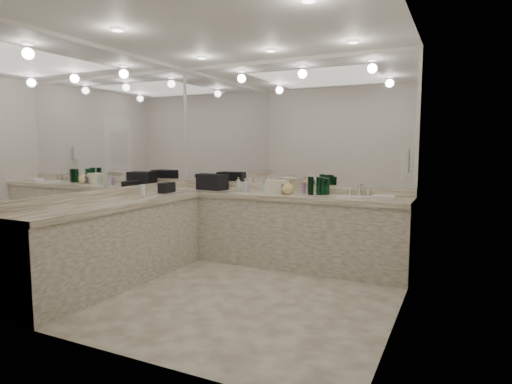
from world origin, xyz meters
The scene contains 35 objects.
floor centered at (0.00, 0.00, 0.00)m, with size 3.20×3.20×0.00m, color beige.
ceiling centered at (0.00, 0.00, 2.60)m, with size 3.20×3.20×0.00m, color white.
wall_back centered at (0.00, 1.50, 1.30)m, with size 3.20×0.02×2.60m, color silver.
wall_left centered at (-1.60, 0.00, 1.30)m, with size 0.02×3.00×2.60m, color silver.
wall_right centered at (1.60, 0.00, 1.30)m, with size 0.02×3.00×2.60m, color silver.
vanity_back_base centered at (0.00, 1.20, 0.42)m, with size 3.20×0.60×0.84m, color beige.
vanity_back_top centered at (0.00, 1.19, 0.87)m, with size 3.20×0.64×0.06m, color beige.
vanity_left_base centered at (-1.30, -0.30, 0.42)m, with size 0.60×2.40×0.84m, color beige.
vanity_left_top centered at (-1.29, -0.30, 0.87)m, with size 0.64×2.42×0.06m, color beige.
backsplash_back centered at (0.00, 1.48, 0.95)m, with size 3.20×0.04×0.10m, color beige.
backsplash_left centered at (-1.58, 0.00, 0.95)m, with size 0.04×3.00×0.10m, color beige.
mirror_back centered at (0.00, 1.49, 1.77)m, with size 3.12×0.01×1.55m, color white.
mirror_left centered at (-1.59, 0.00, 1.77)m, with size 0.01×2.92×1.55m, color white.
sink centered at (0.95, 1.20, 0.90)m, with size 0.44×0.44×0.03m, color white.
faucet centered at (0.95, 1.41, 0.97)m, with size 0.24×0.16×0.14m, color silver.
wall_phone centered at (1.56, 0.70, 1.35)m, with size 0.06×0.10×0.24m, color white.
door centered at (1.59, -0.50, 1.05)m, with size 0.02×0.82×2.10m, color white.
black_toiletry_bag centered at (-0.98, 1.22, 1.01)m, with size 0.38×0.24×0.22m, color black.
black_bag_spill centered at (-1.30, 0.64, 0.97)m, with size 0.11×0.24×0.13m, color black.
cream_cosmetic_case centered at (-0.05, 1.26, 0.98)m, with size 0.29×0.18×0.17m, color beige.
hand_towel centered at (1.28, 1.17, 0.92)m, with size 0.24×0.16×0.04m, color white.
lotion_left centered at (-1.30, 0.19, 0.97)m, with size 0.06×0.06×0.13m, color white.
soap_bottle_a centered at (-0.60, 1.26, 0.99)m, with size 0.07×0.07×0.18m, color beige.
soap_bottle_b centered at (-0.45, 1.16, 0.99)m, with size 0.08×0.08×0.17m, color #BAAECB.
soap_bottle_c centered at (0.14, 1.16, 0.99)m, with size 0.14×0.14×0.19m, color #F5C781.
green_bottle_0 centered at (0.58, 1.33, 1.00)m, with size 0.07×0.07×0.20m, color #104F2B.
green_bottle_1 centered at (0.50, 1.26, 1.01)m, with size 0.07×0.07×0.22m, color #104F2B.
green_bottle_2 centered at (0.40, 1.25, 1.01)m, with size 0.07×0.07×0.22m, color #104F2B.
green_bottle_3 centered at (0.42, 1.21, 1.00)m, with size 0.07×0.07×0.21m, color #104F2B.
green_bottle_4 centered at (0.54, 1.28, 1.01)m, with size 0.07×0.07×0.21m, color #104F2B.
amenity_bottle_0 centered at (-0.82, 1.32, 0.96)m, with size 0.05×0.05×0.11m, color white.
amenity_bottle_1 centered at (-1.00, 1.15, 0.94)m, with size 0.04×0.04×0.07m, color white.
amenity_bottle_2 centered at (0.09, 1.16, 0.96)m, with size 0.06×0.06×0.11m, color #3F3F4C.
amenity_bottle_3 centered at (0.30, 1.29, 0.97)m, with size 0.05×0.05×0.14m, color #9966B2.
amenity_bottle_4 centered at (-0.18, 1.18, 0.96)m, with size 0.06×0.06×0.12m, color silver.
Camera 1 is at (2.06, -3.70, 1.49)m, focal length 30.00 mm.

